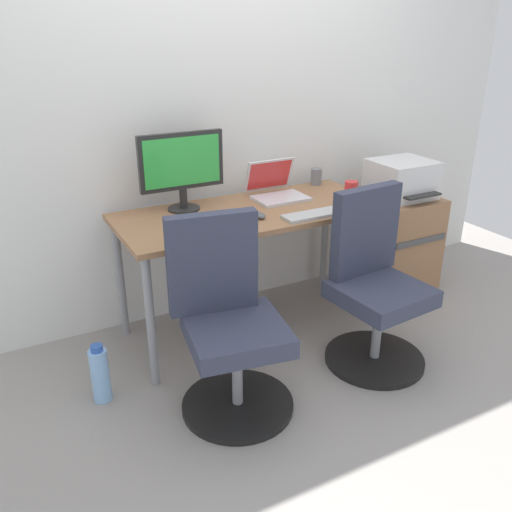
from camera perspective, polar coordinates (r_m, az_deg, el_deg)
ground_plane at (r=3.37m, az=-0.40°, el=-7.30°), size 5.28×5.28×0.00m
back_wall at (r=3.29m, az=-3.90°, el=16.01°), size 4.40×0.04×2.60m
desk at (r=3.08m, az=-0.44°, el=3.54°), size 1.52×0.66×0.75m
office_chair_left at (r=2.54m, az=-2.89°, el=-7.35°), size 0.54×0.54×0.94m
office_chair_right at (r=2.95m, az=12.28°, el=-3.23°), size 0.54×0.54×0.94m
side_cabinet at (r=3.82m, az=14.35°, el=1.28°), size 0.46×0.47×0.66m
printer at (r=3.68m, az=15.05°, el=7.81°), size 0.38×0.40×0.24m
water_bottle_on_floor at (r=2.80m, az=-16.04°, el=-11.83°), size 0.09×0.09×0.31m
desktop_monitor at (r=3.02m, az=-7.80°, el=9.34°), size 0.48×0.18×0.43m
open_laptop at (r=3.28m, az=2.10°, el=7.08°), size 0.31×0.29×0.22m
keyboard_by_monitor at (r=2.71m, az=-4.15°, el=2.49°), size 0.34×0.12×0.02m
keyboard_by_laptop at (r=2.97m, az=5.96°, el=4.32°), size 0.34×0.12×0.02m
mouse_by_monitor at (r=2.93m, az=0.33°, el=4.31°), size 0.06×0.10×0.03m
mouse_by_laptop at (r=3.23m, az=11.75°, el=5.65°), size 0.06×0.10×0.03m
coffee_mug at (r=3.35m, az=9.95°, el=6.95°), size 0.08×0.08×0.09m
pen_cup at (r=3.57m, az=6.34°, el=8.27°), size 0.07×0.07×0.10m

